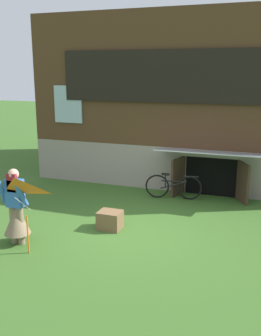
% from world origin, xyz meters
% --- Properties ---
extents(ground_plane, '(60.00, 60.00, 0.00)m').
position_xyz_m(ground_plane, '(0.00, 0.00, 0.00)').
color(ground_plane, '#386023').
extents(log_house, '(8.50, 6.39, 4.97)m').
position_xyz_m(log_house, '(0.00, 5.63, 2.49)').
color(log_house, gray).
rests_on(log_house, ground_plane).
extents(person, '(0.61, 0.52, 1.54)m').
position_xyz_m(person, '(-1.94, -1.44, 0.65)').
color(person, '#7F6B51').
rests_on(person, ground_plane).
extents(kite, '(0.75, 0.76, 1.44)m').
position_xyz_m(kite, '(-1.56, -1.92, 1.19)').
color(kite, orange).
rests_on(kite, ground_plane).
extents(bicycle_black, '(1.50, 0.28, 0.69)m').
position_xyz_m(bicycle_black, '(0.32, 2.34, 0.34)').
color(bicycle_black, black).
rests_on(bicycle_black, ground_plane).
extents(wooden_crate, '(0.50, 0.42, 0.40)m').
position_xyz_m(wooden_crate, '(-0.49, -0.13, 0.20)').
color(wooden_crate, brown).
rests_on(wooden_crate, ground_plane).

